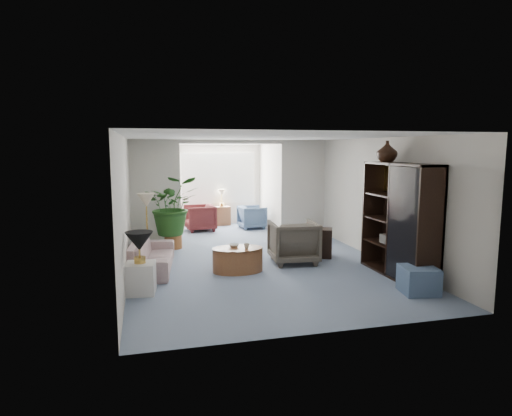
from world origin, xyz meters
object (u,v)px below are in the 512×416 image
object	(u,v)px
floor_lamp	(146,200)
side_table_dark	(320,243)
coffee_bowl	(234,246)
plant_pot	(173,241)
entertainment_cabinet	(399,220)
sunroom_table	(222,216)
wingback_chair	(293,242)
table_lamp	(139,241)
coffee_table	(238,260)
end_table	(141,278)
framed_picture	(385,178)
cabinet_urn	(387,151)
coffee_cup	(247,246)
sunroom_chair_blue	(252,217)
ottoman	(419,280)
sofa	(152,256)
sunroom_chair_maroon	(200,218)

from	to	relation	value
floor_lamp	side_table_dark	world-z (taller)	floor_lamp
coffee_bowl	plant_pot	world-z (taller)	coffee_bowl
entertainment_cabinet	sunroom_table	xyz separation A→B (m)	(-2.16, 6.00, -0.74)
wingback_chair	table_lamp	bearing A→B (deg)	26.88
coffee_table	side_table_dark	xyz separation A→B (m)	(1.92, 0.66, 0.08)
end_table	entertainment_cabinet	world-z (taller)	entertainment_cabinet
framed_picture	cabinet_urn	world-z (taller)	cabinet_urn
wingback_chair	plant_pot	distance (m)	2.95
end_table	entertainment_cabinet	distance (m)	4.57
framed_picture	coffee_cup	distance (m)	3.07
floor_lamp	sunroom_chair_blue	world-z (taller)	floor_lamp
coffee_cup	sunroom_table	xyz separation A→B (m)	(0.43, 5.12, -0.22)
framed_picture	ottoman	bearing A→B (deg)	-103.41
plant_pot	sunroom_table	distance (m)	3.21
framed_picture	end_table	distance (m)	5.01
floor_lamp	entertainment_cabinet	world-z (taller)	entertainment_cabinet
sofa	sunroom_chair_maroon	size ratio (longest dim) A/B	2.37
coffee_cup	table_lamp	bearing A→B (deg)	-158.65
cabinet_urn	ottoman	world-z (taller)	cabinet_urn
sofa	coffee_table	size ratio (longest dim) A/B	2.00
plant_pot	sunroom_chair_blue	world-z (taller)	sunroom_chair_blue
sofa	sunroom_table	xyz separation A→B (m)	(2.14, 4.51, 0.01)
end_table	floor_lamp	xyz separation A→B (m)	(0.13, 2.06, 1.00)
entertainment_cabinet	ottoman	world-z (taller)	entertainment_cabinet
coffee_bowl	cabinet_urn	xyz separation A→B (m)	(2.79, -0.58, 1.76)
sofa	coffee_table	xyz separation A→B (m)	(1.55, -0.51, -0.05)
table_lamp	ottoman	world-z (taller)	table_lamp
coffee_cup	plant_pot	xyz separation A→B (m)	(-1.19, 2.34, -0.34)
table_lamp	plant_pot	bearing A→B (deg)	76.95
end_table	sunroom_chair_blue	size ratio (longest dim) A/B	0.69
sofa	end_table	size ratio (longest dim) A/B	3.83
wingback_chair	entertainment_cabinet	distance (m)	2.12
sunroom_chair_blue	wingback_chair	bearing A→B (deg)	173.20
plant_pot	ottoman	bearing A→B (deg)	-49.44
sofa	cabinet_urn	distance (m)	4.83
end_table	entertainment_cabinet	size ratio (longest dim) A/B	0.24
floor_lamp	ottoman	xyz separation A→B (m)	(4.15, -3.15, -1.04)
table_lamp	sunroom_table	world-z (taller)	table_lamp
end_table	wingback_chair	world-z (taller)	wingback_chair
end_table	coffee_cup	size ratio (longest dim) A/B	4.71
sofa	coffee_table	distance (m)	1.64
cabinet_urn	entertainment_cabinet	bearing A→B (deg)	-90.00
coffee_table	sunroom_chair_maroon	distance (m)	4.27
wingback_chair	side_table_dark	world-z (taller)	wingback_chair
coffee_cup	ottoman	xyz separation A→B (m)	(2.38, -1.83, -0.29)
coffee_cup	sunroom_chair_blue	world-z (taller)	sunroom_chair_blue
sunroom_chair_blue	coffee_cup	bearing A→B (deg)	159.63
end_table	floor_lamp	size ratio (longest dim) A/B	1.38
table_lamp	side_table_dark	xyz separation A→B (m)	(3.68, 1.51, -0.54)
floor_lamp	end_table	bearing A→B (deg)	-93.74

